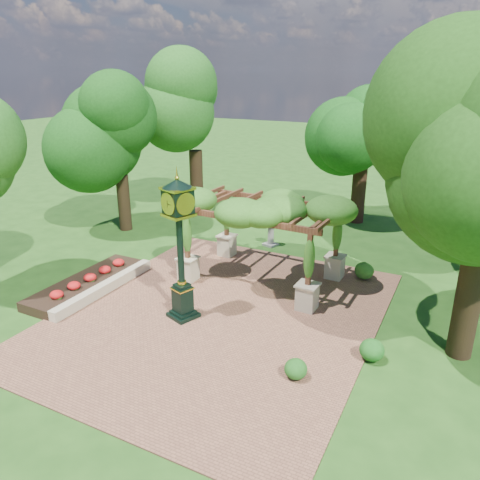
% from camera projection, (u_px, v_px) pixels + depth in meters
% --- Properties ---
extents(ground, '(120.00, 120.00, 0.00)m').
position_uv_depth(ground, '(205.00, 328.00, 15.01)').
color(ground, '#1E4714').
rests_on(ground, ground).
extents(brick_plaza, '(10.00, 12.00, 0.04)m').
position_uv_depth(brick_plaza, '(220.00, 314.00, 15.84)').
color(brick_plaza, brown).
rests_on(brick_plaza, ground).
extents(border_wall, '(0.35, 5.00, 0.40)m').
position_uv_depth(border_wall, '(105.00, 288.00, 17.31)').
color(border_wall, '#C6B793').
rests_on(border_wall, ground).
extents(flower_bed, '(1.50, 5.00, 0.36)m').
position_uv_depth(flower_bed, '(87.00, 284.00, 17.70)').
color(flower_bed, red).
rests_on(flower_bed, ground).
extents(pedestal_clock, '(1.20, 1.20, 4.78)m').
position_uv_depth(pedestal_clock, '(180.00, 237.00, 14.67)').
color(pedestal_clock, black).
rests_on(pedestal_clock, brick_plaza).
extents(pergola, '(5.85, 3.81, 3.60)m').
position_uv_depth(pergola, '(263.00, 207.00, 17.47)').
color(pergola, '#C2B490').
rests_on(pergola, brick_plaza).
extents(sundial, '(0.72, 0.72, 1.03)m').
position_uv_depth(sundial, '(271.00, 236.00, 21.89)').
color(sundial, gray).
rests_on(sundial, ground).
extents(shrub_front, '(0.76, 0.76, 0.56)m').
position_uv_depth(shrub_front, '(296.00, 369.00, 12.43)').
color(shrub_front, '#1B5016').
rests_on(shrub_front, brick_plaza).
extents(shrub_mid, '(0.87, 0.87, 0.63)m').
position_uv_depth(shrub_mid, '(372.00, 350.00, 13.21)').
color(shrub_mid, '#195217').
rests_on(shrub_mid, brick_plaza).
extents(shrub_back, '(0.86, 0.86, 0.68)m').
position_uv_depth(shrub_back, '(364.00, 271.00, 18.36)').
color(shrub_back, '#31691E').
rests_on(shrub_back, brick_plaza).
extents(tree_west_near, '(3.86, 3.86, 7.34)m').
position_uv_depth(tree_west_near, '(118.00, 130.00, 22.56)').
color(tree_west_near, black).
rests_on(tree_west_near, ground).
extents(tree_west_far, '(3.94, 3.94, 8.91)m').
position_uv_depth(tree_west_far, '(194.00, 103.00, 25.78)').
color(tree_west_far, '#301F12').
rests_on(tree_west_far, ground).
extents(tree_north, '(3.93, 3.93, 8.06)m').
position_uv_depth(tree_north, '(365.00, 118.00, 23.60)').
color(tree_north, '#301C13').
rests_on(tree_north, ground).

